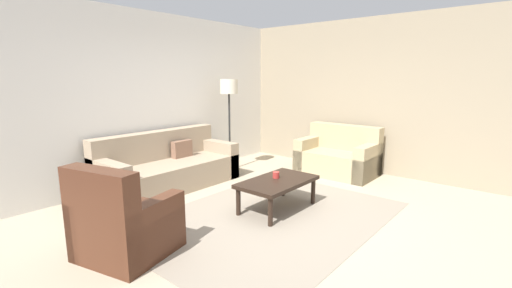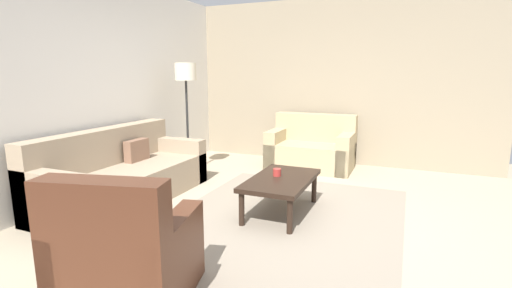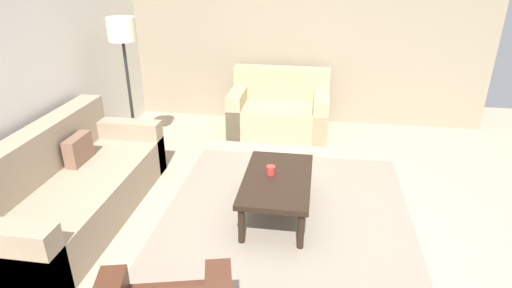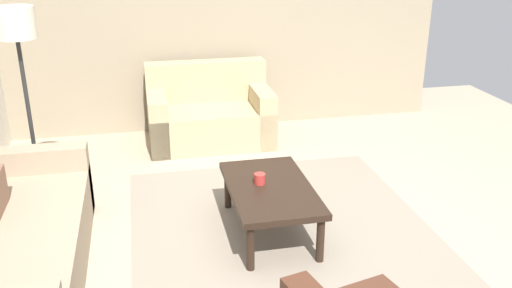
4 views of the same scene
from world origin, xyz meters
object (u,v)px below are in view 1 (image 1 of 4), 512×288
(couch_loveseat, at_px, (339,157))
(lamp_standing, at_px, (229,96))
(couch_main, at_px, (166,168))
(armchair_leather, at_px, (122,227))
(cup, at_px, (276,175))
(coffee_table, at_px, (278,184))

(couch_loveseat, height_order, lamp_standing, lamp_standing)
(couch_main, relative_size, couch_loveseat, 1.64)
(couch_loveseat, relative_size, armchair_leather, 1.41)
(armchair_leather, bearing_deg, cup, -9.73)
(couch_main, height_order, couch_loveseat, same)
(cup, bearing_deg, armchair_leather, 170.27)
(couch_main, bearing_deg, coffee_table, -80.25)
(couch_loveseat, relative_size, cup, 15.18)
(coffee_table, bearing_deg, armchair_leather, 168.03)
(armchair_leather, distance_m, cup, 2.08)
(cup, distance_m, lamp_standing, 2.28)
(armchair_leather, xyz_separation_m, coffee_table, (1.99, -0.42, 0.05))
(couch_main, relative_size, coffee_table, 2.03)
(couch_main, xyz_separation_m, coffee_table, (0.34, -1.98, 0.06))
(coffee_table, height_order, cup, cup)
(cup, bearing_deg, lamp_standing, 61.75)
(armchair_leather, bearing_deg, coffee_table, -11.97)
(couch_loveseat, distance_m, coffee_table, 2.17)
(cup, relative_size, lamp_standing, 0.05)
(couch_main, distance_m, couch_loveseat, 3.08)
(armchair_leather, relative_size, cup, 10.76)
(couch_loveseat, xyz_separation_m, armchair_leather, (-4.15, 0.23, 0.01))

